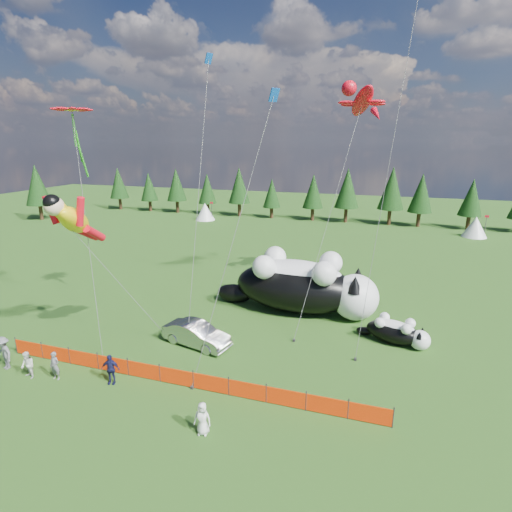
{
  "coord_description": "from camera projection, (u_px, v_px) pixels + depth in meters",
  "views": [
    {
      "loc": [
        9.71,
        -19.49,
        12.63
      ],
      "look_at": [
        2.24,
        4.0,
        5.49
      ],
      "focal_mm": 28.0,
      "sensor_mm": 36.0,
      "label": 1
    }
  ],
  "objects": [
    {
      "name": "spectator_e",
      "position": [
        202.0,
        419.0,
        17.67
      ],
      "size": [
        0.82,
        0.59,
        1.57
      ],
      "primitive_type": "imported",
      "rotation": [
        0.0,
        0.0,
        0.12
      ],
      "color": "silver",
      "rests_on": "ground"
    },
    {
      "name": "spectator_a",
      "position": [
        55.0,
        366.0,
        21.76
      ],
      "size": [
        0.6,
        0.4,
        1.62
      ],
      "primitive_type": "imported",
      "rotation": [
        0.0,
        0.0,
        -0.03
      ],
      "color": "slate",
      "rests_on": "ground"
    },
    {
      "name": "ground",
      "position": [
        201.0,
        357.0,
        24.18
      ],
      "size": [
        160.0,
        160.0,
        0.0
      ],
      "primitive_type": "plane",
      "color": "#0C3409",
      "rests_on": "ground"
    },
    {
      "name": "car",
      "position": [
        197.0,
        334.0,
        25.44
      ],
      "size": [
        4.79,
        2.56,
        1.5
      ],
      "primitive_type": "imported",
      "rotation": [
        0.0,
        0.0,
        1.35
      ],
      "color": "#A3A4A8",
      "rests_on": "ground"
    },
    {
      "name": "flower_kite",
      "position": [
        72.0,
        112.0,
        24.85
      ],
      "size": [
        5.45,
        5.92,
        15.45
      ],
      "color": "red",
      "rests_on": "ground"
    },
    {
      "name": "spectator_b",
      "position": [
        28.0,
        365.0,
        21.87
      ],
      "size": [
        0.87,
        0.69,
        1.57
      ],
      "primitive_type": "imported",
      "rotation": [
        0.0,
        0.0,
        -0.36
      ],
      "color": "silver",
      "rests_on": "ground"
    },
    {
      "name": "festival_tents",
      "position": [
        390.0,
        222.0,
        57.21
      ],
      "size": [
        50.0,
        3.2,
        2.8
      ],
      "primitive_type": null,
      "color": "white",
      "rests_on": "ground"
    },
    {
      "name": "cat_small",
      "position": [
        397.0,
        332.0,
        25.66
      ],
      "size": [
        4.63,
        2.58,
        1.71
      ],
      "rotation": [
        0.0,
        0.0,
        -0.29
      ],
      "color": "black",
      "rests_on": "ground"
    },
    {
      "name": "diamond_kite_a",
      "position": [
        207.0,
        78.0,
        26.18
      ],
      "size": [
        0.98,
        6.7,
        18.89
      ],
      "color": "#0B4BAE",
      "rests_on": "ground"
    },
    {
      "name": "diamond_kite_c",
      "position": [
        268.0,
        117.0,
        19.52
      ],
      "size": [
        3.73,
        4.16,
        15.68
      ],
      "color": "#0B4BAE",
      "rests_on": "ground"
    },
    {
      "name": "spectator_c",
      "position": [
        110.0,
        369.0,
        21.36
      ],
      "size": [
        1.09,
        0.73,
        1.71
      ],
      "primitive_type": "imported",
      "rotation": [
        0.0,
        0.0,
        0.23
      ],
      "color": "#16173D",
      "rests_on": "ground"
    },
    {
      "name": "cat_large",
      "position": [
        303.0,
        285.0,
        30.1
      ],
      "size": [
        12.67,
        4.77,
        4.58
      ],
      "rotation": [
        0.0,
        0.0,
        -0.04
      ],
      "color": "black",
      "rests_on": "ground"
    },
    {
      "name": "spectator_d",
      "position": [
        4.0,
        353.0,
        22.72
      ],
      "size": [
        1.41,
        0.97,
        1.98
      ],
      "primitive_type": "imported",
      "rotation": [
        0.0,
        0.0,
        -0.27
      ],
      "color": "slate",
      "rests_on": "ground"
    },
    {
      "name": "gecko_kite",
      "position": [
        362.0,
        102.0,
        28.74
      ],
      "size": [
        5.28,
        12.2,
        17.74
      ],
      "color": "red",
      "rests_on": "ground"
    },
    {
      "name": "superhero_kite",
      "position": [
        74.0,
        220.0,
        22.69
      ],
      "size": [
        6.39,
        5.63,
        10.75
      ],
      "color": "yellow",
      "rests_on": "ground"
    },
    {
      "name": "safety_fence",
      "position": [
        176.0,
        377.0,
        21.29
      ],
      "size": [
        22.06,
        0.06,
        1.1
      ],
      "color": "#262626",
      "rests_on": "ground"
    },
    {
      "name": "tree_line",
      "position": [
        320.0,
        196.0,
        64.26
      ],
      "size": [
        90.0,
        4.0,
        8.0
      ],
      "primitive_type": null,
      "color": "black",
      "rests_on": "ground"
    }
  ]
}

